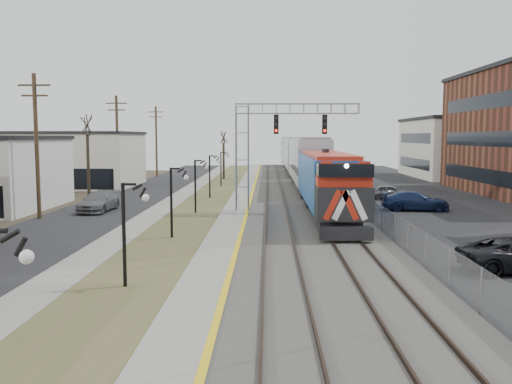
{
  "coord_description": "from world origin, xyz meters",
  "views": [
    {
      "loc": [
        1.42,
        -11.95,
        5.71
      ],
      "look_at": [
        0.74,
        18.46,
        2.6
      ],
      "focal_mm": 38.0,
      "sensor_mm": 36.0,
      "label": 1
    }
  ],
  "objects": [
    {
      "name": "car_street_b",
      "position": [
        -11.52,
        28.76,
        0.74
      ],
      "size": [
        2.31,
        5.17,
        1.47
      ],
      "primitive_type": "imported",
      "rotation": [
        0.0,
        0.0,
        -0.05
      ],
      "color": "slate",
      "rests_on": "ground"
    },
    {
      "name": "sidewalk",
      "position": [
        -7.0,
        35.0,
        0.04
      ],
      "size": [
        2.0,
        120.0,
        0.08
      ],
      "primitive_type": "cube",
      "color": "gray",
      "rests_on": "ground"
    },
    {
      "name": "parking_lot",
      "position": [
        16.0,
        35.0,
        0.02
      ],
      "size": [
        16.0,
        120.0,
        0.04
      ],
      "primitive_type": "cube",
      "color": "black",
      "rests_on": "ground"
    },
    {
      "name": "grass_median",
      "position": [
        -4.0,
        35.0,
        0.03
      ],
      "size": [
        4.0,
        120.0,
        0.06
      ],
      "primitive_type": "cube",
      "color": "#4B502A",
      "rests_on": "ground"
    },
    {
      "name": "platform_edge",
      "position": [
        -0.12,
        35.0,
        0.24
      ],
      "size": [
        0.24,
        120.0,
        0.01
      ],
      "primitive_type": "cube",
      "color": "gold",
      "rests_on": "platform"
    },
    {
      "name": "train",
      "position": [
        5.5,
        60.41,
        2.92
      ],
      "size": [
        3.0,
        85.85,
        5.33
      ],
      "color": "#124D99",
      "rests_on": "ground"
    },
    {
      "name": "utility_poles",
      "position": [
        -14.5,
        25.0,
        5.0
      ],
      "size": [
        0.28,
        80.28,
        10.0
      ],
      "color": "#4C3823",
      "rests_on": "ground"
    },
    {
      "name": "track_near",
      "position": [
        2.0,
        35.0,
        0.28
      ],
      "size": [
        1.58,
        120.0,
        0.15
      ],
      "color": "#2D2119",
      "rests_on": "ballast_bed"
    },
    {
      "name": "fence",
      "position": [
        8.2,
        35.0,
        0.8
      ],
      "size": [
        0.04,
        120.0,
        1.6
      ],
      "primitive_type": "cube",
      "color": "gray",
      "rests_on": "ground"
    },
    {
      "name": "signal_gantry",
      "position": [
        1.22,
        27.99,
        5.59
      ],
      "size": [
        9.0,
        1.07,
        8.15
      ],
      "color": "gray",
      "rests_on": "ground"
    },
    {
      "name": "ballast_bed",
      "position": [
        4.0,
        35.0,
        0.1
      ],
      "size": [
        8.0,
        120.0,
        0.2
      ],
      "primitive_type": "cube",
      "color": "#595651",
      "rests_on": "ground"
    },
    {
      "name": "platform",
      "position": [
        -1.0,
        35.0,
        0.12
      ],
      "size": [
        2.0,
        120.0,
        0.24
      ],
      "primitive_type": "cube",
      "color": "gray",
      "rests_on": "ground"
    },
    {
      "name": "lampposts",
      "position": [
        -4.0,
        18.29,
        2.0
      ],
      "size": [
        0.14,
        62.14,
        4.0
      ],
      "color": "black",
      "rests_on": "ground"
    },
    {
      "name": "street_west",
      "position": [
        -11.5,
        35.0,
        0.02
      ],
      "size": [
        7.0,
        120.0,
        0.04
      ],
      "primitive_type": "cube",
      "color": "black",
      "rests_on": "ground"
    },
    {
      "name": "car_lot_e",
      "position": [
        12.44,
        37.17,
        0.67
      ],
      "size": [
        4.02,
        1.8,
        1.34
      ],
      "primitive_type": "imported",
      "rotation": [
        0.0,
        0.0,
        1.52
      ],
      "color": "slate",
      "rests_on": "ground"
    },
    {
      "name": "bare_trees",
      "position": [
        -12.66,
        38.91,
        2.7
      ],
      "size": [
        12.3,
        42.3,
        5.95
      ],
      "color": "#382D23",
      "rests_on": "ground"
    },
    {
      "name": "car_lot_d",
      "position": [
        12.76,
        29.76,
        0.74
      ],
      "size": [
        5.26,
        2.49,
        1.48
      ],
      "primitive_type": "imported",
      "rotation": [
        0.0,
        0.0,
        1.49
      ],
      "color": "#15244C",
      "rests_on": "ground"
    },
    {
      "name": "track_far",
      "position": [
        5.5,
        35.0,
        0.28
      ],
      "size": [
        1.58,
        120.0,
        0.15
      ],
      "color": "#2D2119",
      "rests_on": "ballast_bed"
    }
  ]
}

